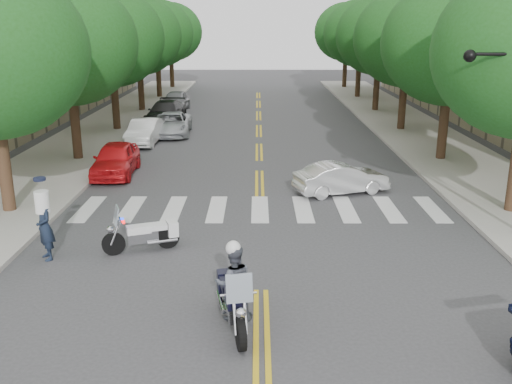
{
  "coord_description": "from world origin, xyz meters",
  "views": [
    {
      "loc": [
        -0.1,
        -12.99,
        6.45
      ],
      "look_at": [
        -0.14,
        4.3,
        1.3
      ],
      "focal_mm": 40.0,
      "sensor_mm": 36.0,
      "label": 1
    }
  ],
  "objects_px": {
    "motorcycle_parked": "(148,234)",
    "officer_standing": "(45,227)",
    "convertible": "(341,178)",
    "motorcycle_police": "(233,288)"
  },
  "relations": [
    {
      "from": "motorcycle_parked",
      "to": "officer_standing",
      "type": "distance_m",
      "value": 2.85
    },
    {
      "from": "motorcycle_parked",
      "to": "officer_standing",
      "type": "height_order",
      "value": "officer_standing"
    },
    {
      "from": "motorcycle_parked",
      "to": "convertible",
      "type": "bearing_deg",
      "value": -68.58
    },
    {
      "from": "motorcycle_parked",
      "to": "officer_standing",
      "type": "xyz_separation_m",
      "value": [
        -2.74,
        -0.64,
        0.46
      ]
    },
    {
      "from": "officer_standing",
      "to": "motorcycle_parked",
      "type": "bearing_deg",
      "value": 68.03
    },
    {
      "from": "motorcycle_police",
      "to": "convertible",
      "type": "xyz_separation_m",
      "value": [
        3.81,
        10.21,
        -0.29
      ]
    },
    {
      "from": "motorcycle_police",
      "to": "officer_standing",
      "type": "height_order",
      "value": "motorcycle_police"
    },
    {
      "from": "officer_standing",
      "to": "convertible",
      "type": "xyz_separation_m",
      "value": [
        9.25,
        6.5,
        -0.35
      ]
    },
    {
      "from": "convertible",
      "to": "motorcycle_police",
      "type": "bearing_deg",
      "value": 140.12
    },
    {
      "from": "motorcycle_police",
      "to": "officer_standing",
      "type": "relative_size",
      "value": 1.28
    }
  ]
}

